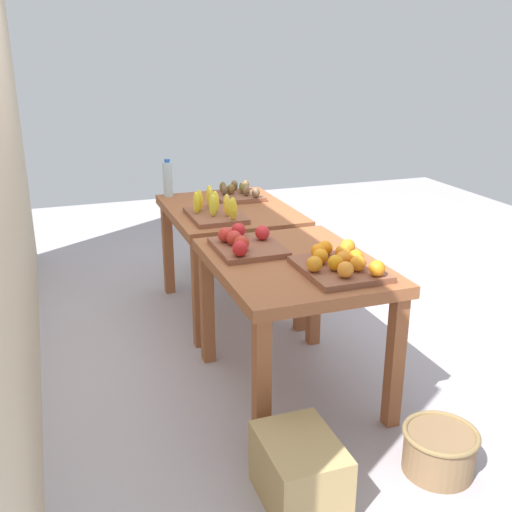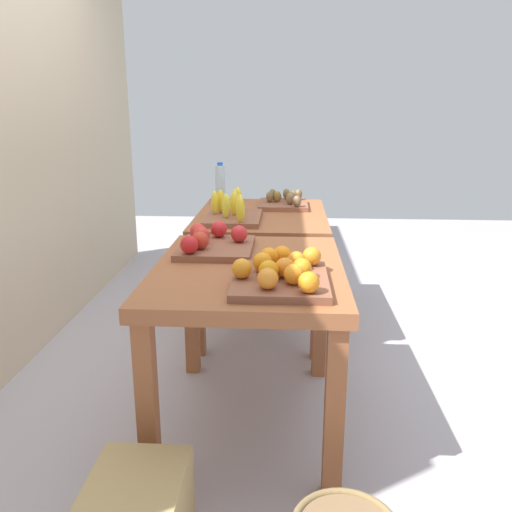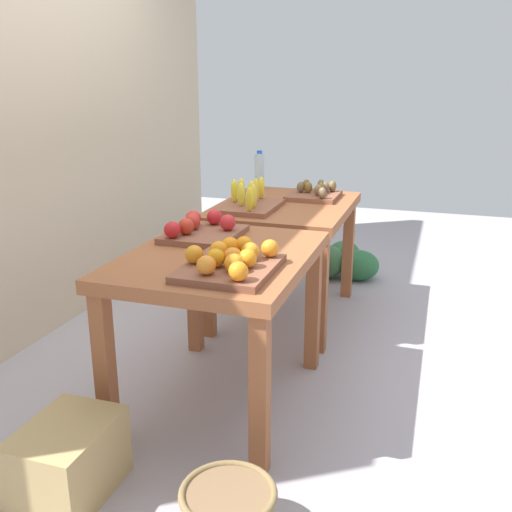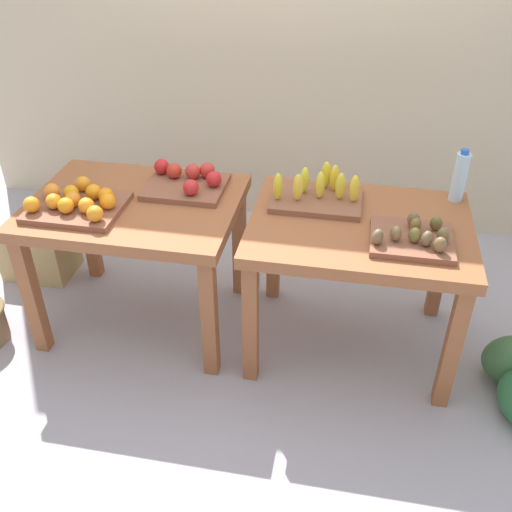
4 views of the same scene
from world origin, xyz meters
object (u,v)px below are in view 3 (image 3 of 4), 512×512
(apple_bin, at_px, (202,229))
(cardboard_produce_box, at_px, (68,460))
(display_table_right, at_px, (285,220))
(water_bottle, at_px, (259,171))
(banana_crate, at_px, (250,202))
(watermelon_pile, at_px, (342,261))
(kiwi_bin, at_px, (315,193))
(display_table_left, at_px, (220,276))
(orange_bin, at_px, (231,261))

(apple_bin, xyz_separation_m, cardboard_produce_box, (-1.03, 0.11, -0.64))
(display_table_right, xyz_separation_m, water_bottle, (0.45, 0.32, 0.24))
(banana_crate, height_order, watermelon_pile, banana_crate)
(banana_crate, distance_m, cardboard_produce_box, 1.83)
(display_table_right, bearing_deg, apple_bin, 168.26)
(kiwi_bin, distance_m, cardboard_produce_box, 2.29)
(display_table_left, relative_size, display_table_right, 1.00)
(display_table_right, xyz_separation_m, watermelon_pile, (0.89, -0.23, -0.52))
(apple_bin, height_order, kiwi_bin, apple_bin)
(kiwi_bin, height_order, watermelon_pile, kiwi_bin)
(kiwi_bin, xyz_separation_m, watermelon_pile, (0.66, -0.09, -0.66))
(apple_bin, distance_m, water_bottle, 1.35)
(orange_bin, bearing_deg, apple_bin, 35.64)
(apple_bin, xyz_separation_m, banana_crate, (0.67, -0.02, 0.01))
(orange_bin, height_order, cardboard_produce_box, orange_bin)
(watermelon_pile, bearing_deg, banana_crate, 160.57)
(orange_bin, xyz_separation_m, apple_bin, (0.46, 0.33, -0.00))
(kiwi_bin, height_order, water_bottle, water_bottle)
(orange_bin, bearing_deg, banana_crate, 15.02)
(apple_bin, distance_m, watermelon_pile, 1.95)
(display_table_right, height_order, water_bottle, water_bottle)
(kiwi_bin, bearing_deg, watermelon_pile, -8.08)
(display_table_left, xyz_separation_m, water_bottle, (1.57, 0.32, 0.24))
(orange_bin, height_order, apple_bin, apple_bin)
(orange_bin, relative_size, cardboard_produce_box, 1.10)
(display_table_left, xyz_separation_m, orange_bin, (-0.23, -0.14, 0.15))
(apple_bin, bearing_deg, kiwi_bin, -16.04)
(banana_crate, distance_m, kiwi_bin, 0.54)
(display_table_right, xyz_separation_m, apple_bin, (-0.89, 0.19, 0.15))
(orange_bin, relative_size, banana_crate, 1.00)
(watermelon_pile, bearing_deg, cardboard_produce_box, 169.29)
(cardboard_produce_box, bearing_deg, watermelon_pile, -10.71)
(apple_bin, xyz_separation_m, water_bottle, (1.35, 0.13, 0.09))
(cardboard_produce_box, bearing_deg, display_table_left, -20.57)
(water_bottle, bearing_deg, display_table_right, -145.23)
(orange_bin, relative_size, kiwi_bin, 1.20)
(apple_bin, bearing_deg, water_bottle, 5.53)
(cardboard_produce_box, bearing_deg, water_bottle, 0.37)
(banana_crate, xyz_separation_m, watermelon_pile, (1.11, -0.39, -0.67))
(display_table_left, xyz_separation_m, display_table_right, (1.12, 0.00, 0.00))
(display_table_left, distance_m, watermelon_pile, 2.09)
(display_table_left, relative_size, orange_bin, 2.36)
(display_table_right, relative_size, watermelon_pile, 1.71)
(water_bottle, distance_m, watermelon_pile, 1.03)
(display_table_left, height_order, apple_bin, apple_bin)
(display_table_right, bearing_deg, display_table_left, 180.00)
(display_table_left, bearing_deg, water_bottle, 11.33)
(display_table_left, distance_m, kiwi_bin, 1.37)
(banana_crate, bearing_deg, watermelon_pile, -19.43)
(water_bottle, relative_size, watermelon_pile, 0.44)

